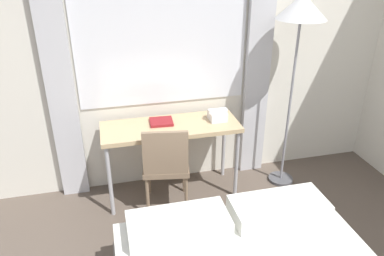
{
  "coord_description": "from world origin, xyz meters",
  "views": [
    {
      "loc": [
        -0.73,
        -0.24,
        2.2
      ],
      "look_at": [
        -0.1,
        2.34,
        0.89
      ],
      "focal_mm": 35.0,
      "sensor_mm": 36.0,
      "label": 1
    }
  ],
  "objects_px": {
    "standing_lamp": "(301,18)",
    "telephone": "(217,115)",
    "desk_chair": "(166,163)",
    "book": "(161,122)",
    "desk": "(171,132)"
  },
  "relations": [
    {
      "from": "standing_lamp",
      "to": "telephone",
      "type": "bearing_deg",
      "value": 174.69
    },
    {
      "from": "desk_chair",
      "to": "standing_lamp",
      "type": "bearing_deg",
      "value": 16.85
    },
    {
      "from": "telephone",
      "to": "book",
      "type": "distance_m",
      "value": 0.52
    },
    {
      "from": "standing_lamp",
      "to": "book",
      "type": "distance_m",
      "value": 1.5
    },
    {
      "from": "desk",
      "to": "desk_chair",
      "type": "height_order",
      "value": "desk_chair"
    },
    {
      "from": "desk",
      "to": "standing_lamp",
      "type": "xyz_separation_m",
      "value": [
        1.13,
        -0.06,
        0.97
      ]
    },
    {
      "from": "desk",
      "to": "book",
      "type": "distance_m",
      "value": 0.13
    },
    {
      "from": "desk_chair",
      "to": "book",
      "type": "bearing_deg",
      "value": 96.49
    },
    {
      "from": "desk",
      "to": "telephone",
      "type": "relative_size",
      "value": 7.01
    },
    {
      "from": "desk_chair",
      "to": "standing_lamp",
      "type": "distance_m",
      "value": 1.69
    },
    {
      "from": "telephone",
      "to": "book",
      "type": "xyz_separation_m",
      "value": [
        -0.52,
        0.06,
        -0.03
      ]
    },
    {
      "from": "desk_chair",
      "to": "book",
      "type": "distance_m",
      "value": 0.39
    },
    {
      "from": "telephone",
      "to": "desk",
      "type": "bearing_deg",
      "value": -178.9
    },
    {
      "from": "standing_lamp",
      "to": "telephone",
      "type": "height_order",
      "value": "standing_lamp"
    },
    {
      "from": "standing_lamp",
      "to": "book",
      "type": "height_order",
      "value": "standing_lamp"
    }
  ]
}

